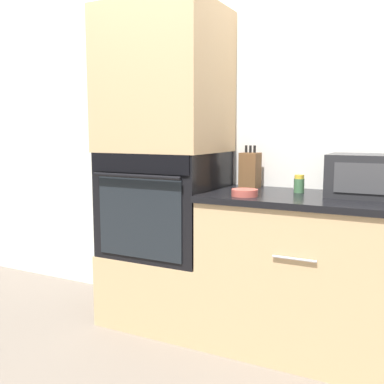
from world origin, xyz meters
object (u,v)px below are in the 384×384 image
at_px(knife_block, 250,170).
at_px(wall_oven, 165,203).
at_px(condiment_jar_mid, 297,183).
at_px(bowl, 245,193).
at_px(condiment_jar_near, 299,184).
at_px(microwave, 369,176).

bearing_deg(knife_block, wall_oven, -158.00).
relative_size(knife_block, condiment_jar_mid, 3.28).
height_order(bowl, condiment_jar_mid, condiment_jar_mid).
distance_m(knife_block, condiment_jar_near, 0.35).
height_order(microwave, condiment_jar_mid, microwave).
bearing_deg(microwave, condiment_jar_mid, 160.58).
bearing_deg(condiment_jar_mid, knife_block, -170.67).
xyz_separation_m(microwave, condiment_jar_near, (-0.37, 0.01, -0.06)).
xyz_separation_m(wall_oven, condiment_jar_mid, (0.78, 0.25, 0.14)).
distance_m(wall_oven, microwave, 1.23).
relative_size(wall_oven, microwave, 1.65).
height_order(bowl, condiment_jar_near, condiment_jar_near).
bearing_deg(bowl, wall_oven, 164.52).
xyz_separation_m(wall_oven, knife_block, (0.50, 0.20, 0.21)).
height_order(wall_oven, condiment_jar_near, wall_oven).
relative_size(knife_block, condiment_jar_near, 2.54).
distance_m(wall_oven, bowl, 0.64).
height_order(microwave, knife_block, knife_block).
bearing_deg(wall_oven, microwave, 4.74).
relative_size(bowl, condiment_jar_mid, 1.80).
xyz_separation_m(wall_oven, condiment_jar_near, (0.83, 0.11, 0.15)).
bearing_deg(condiment_jar_near, wall_oven, -172.66).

